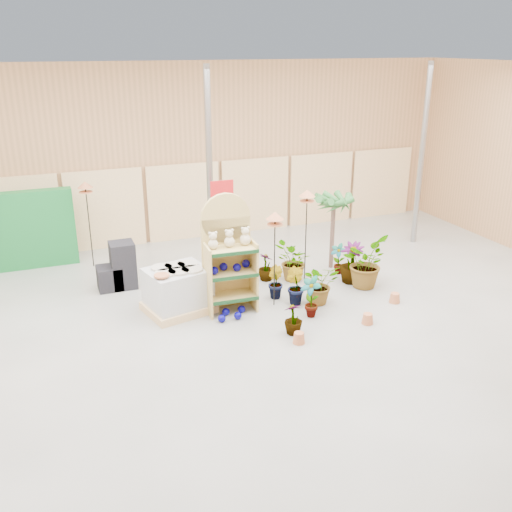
{
  "coord_description": "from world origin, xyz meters",
  "views": [
    {
      "loc": [
        -3.46,
        -8.18,
        4.9
      ],
      "look_at": [
        0.3,
        1.5,
        1.0
      ],
      "focal_mm": 40.0,
      "sensor_mm": 36.0,
      "label": 1
    }
  ],
  "objects": [
    {
      "name": "offer_sign",
      "position": [
        0.1,
        2.98,
        1.57
      ],
      "size": [
        0.5,
        0.08,
        2.2
      ],
      "color": "gray",
      "rests_on": "ground"
    },
    {
      "name": "display_shelf",
      "position": [
        -0.28,
        1.5,
        1.04
      ],
      "size": [
        0.99,
        0.65,
        2.29
      ],
      "rotation": [
        0.0,
        0.0,
        -0.05
      ],
      "color": "tan",
      "rests_on": "ground"
    },
    {
      "name": "bird_table_back",
      "position": [
        -2.52,
        4.74,
        1.87
      ],
      "size": [
        0.34,
        0.34,
        2.01
      ],
      "color": "black",
      "rests_on": "ground"
    },
    {
      "name": "trellis_stock",
      "position": [
        -3.8,
        5.2,
        0.9
      ],
      "size": [
        2.0,
        0.3,
        1.8
      ],
      "primitive_type": "cube",
      "color": "#136A2B",
      "rests_on": "ground"
    },
    {
      "name": "potted_plant_4",
      "position": [
        2.58,
        2.27,
        0.35
      ],
      "size": [
        0.42,
        0.45,
        0.7
      ],
      "primitive_type": "imported",
      "rotation": [
        0.0,
        0.0,
        5.31
      ],
      "color": "#2A662B",
      "rests_on": "ground"
    },
    {
      "name": "palm",
      "position": [
        2.62,
        2.67,
        1.58
      ],
      "size": [
        0.7,
        0.7,
        1.84
      ],
      "color": "brown",
      "rests_on": "ground"
    },
    {
      "name": "potted_plant_0",
      "position": [
        1.04,
        0.56,
        0.4
      ],
      "size": [
        0.44,
        0.51,
        0.81
      ],
      "primitive_type": "imported",
      "rotation": [
        0.0,
        0.0,
        5.15
      ],
      "color": "#2A662B",
      "rests_on": "ground"
    },
    {
      "name": "potted_plant_6",
      "position": [
        1.46,
        2.26,
        0.44
      ],
      "size": [
        1.05,
        1.04,
        0.88
      ],
      "primitive_type": "imported",
      "rotation": [
        0.0,
        0.0,
        3.84
      ],
      "color": "#2A662B",
      "rests_on": "ground"
    },
    {
      "name": "potted_plant_10",
      "position": [
        2.75,
        1.46,
        0.55
      ],
      "size": [
        1.3,
        1.3,
        1.09
      ],
      "primitive_type": "imported",
      "rotation": [
        0.0,
        0.0,
        0.79
      ],
      "color": "#2A662B",
      "rests_on": "ground"
    },
    {
      "name": "potted_plant_1",
      "position": [
        1.01,
        1.2,
        0.37
      ],
      "size": [
        0.41,
        0.47,
        0.74
      ],
      "primitive_type": "imported",
      "rotation": [
        0.0,
        0.0,
        1.79
      ],
      "color": "#2A662B",
      "rests_on": "ground"
    },
    {
      "name": "gazing_balls_floor",
      "position": [
        -0.37,
        1.05,
        0.07
      ],
      "size": [
        0.63,
        0.39,
        0.15
      ],
      "color": "#070470",
      "rests_on": "ground"
    },
    {
      "name": "potted_plant_2",
      "position": [
        1.48,
        1.04,
        0.41
      ],
      "size": [
        0.77,
        0.68,
        0.83
      ],
      "primitive_type": "imported",
      "rotation": [
        0.0,
        0.0,
        6.24
      ],
      "color": "#2A662B",
      "rests_on": "ground"
    },
    {
      "name": "potted_plant_5",
      "position": [
        0.75,
        1.6,
        0.34
      ],
      "size": [
        0.3,
        0.37,
        0.67
      ],
      "primitive_type": "imported",
      "rotation": [
        0.0,
        0.0,
        1.57
      ],
      "color": "#2A662B",
      "rests_on": "ground"
    },
    {
      "name": "potted_plant_3",
      "position": [
        2.6,
        1.73,
        0.45
      ],
      "size": [
        0.71,
        0.71,
        0.9
      ],
      "primitive_type": "imported",
      "rotation": [
        0.0,
        0.0,
        5.35
      ],
      "color": "#2A662B",
      "rests_on": "ground"
    },
    {
      "name": "pallet_stack",
      "position": [
        -1.23,
        1.7,
        0.44
      ],
      "size": [
        1.42,
        1.27,
        0.9
      ],
      "rotation": [
        0.0,
        0.0,
        0.23
      ],
      "color": "tan",
      "rests_on": "ground"
    },
    {
      "name": "room",
      "position": [
        0.0,
        0.91,
        2.21
      ],
      "size": [
        15.2,
        12.1,
        4.7
      ],
      "color": "gray",
      "rests_on": "ground"
    },
    {
      "name": "teddy_bears",
      "position": [
        -0.25,
        1.4,
        1.44
      ],
      "size": [
        0.84,
        0.21,
        0.35
      ],
      "color": "beige",
      "rests_on": "display_shelf"
    },
    {
      "name": "potted_plant_11",
      "position": [
        0.93,
        2.51,
        0.32
      ],
      "size": [
        0.48,
        0.48,
        0.63
      ],
      "primitive_type": "imported",
      "rotation": [
        0.0,
        0.0,
        2.07
      ],
      "color": "#2A662B",
      "rests_on": "ground"
    },
    {
      "name": "potted_plant_7",
      "position": [
        0.45,
        0.05,
        0.3
      ],
      "size": [
        0.35,
        0.35,
        0.6
      ],
      "primitive_type": "imported",
      "rotation": [
        0.0,
        0.0,
        3.1
      ],
      "color": "#2A662B",
      "rests_on": "ground"
    },
    {
      "name": "bird_table_front",
      "position": [
        0.6,
        1.27,
        1.78
      ],
      "size": [
        0.34,
        0.34,
        1.92
      ],
      "color": "black",
      "rests_on": "ground"
    },
    {
      "name": "charcoal_planters",
      "position": [
        -2.13,
        3.25,
        0.42
      ],
      "size": [
        0.8,
        0.5,
        1.0
      ],
      "color": "black",
      "rests_on": "ground"
    },
    {
      "name": "bird_table_right",
      "position": [
        1.65,
        2.07,
        1.92
      ],
      "size": [
        0.34,
        0.34,
        2.07
      ],
      "color": "black",
      "rests_on": "ground"
    },
    {
      "name": "gazing_balls_shelf",
      "position": [
        -0.28,
        1.38,
        0.9
      ],
      "size": [
        0.84,
        0.29,
        0.16
      ],
      "color": "#070470",
      "rests_on": "display_shelf"
    }
  ]
}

